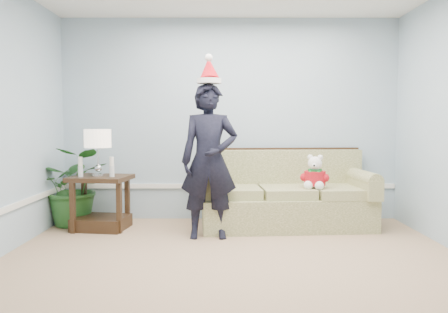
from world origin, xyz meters
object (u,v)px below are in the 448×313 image
at_px(sofa, 285,199).
at_px(houseplant, 75,186).
at_px(teddy_bear, 315,176).
at_px(table_lamp, 98,140).
at_px(side_table, 101,208).
at_px(man, 209,161).

bearing_deg(sofa, houseplant, 175.04).
bearing_deg(teddy_bear, table_lamp, -162.83).
xyz_separation_m(houseplant, teddy_bear, (3.00, -0.27, 0.16)).
height_order(side_table, table_lamp, table_lamp).
relative_size(side_table, man, 0.43).
height_order(side_table, houseplant, houseplant).
bearing_deg(teddy_bear, side_table, -163.75).
bearing_deg(teddy_bear, sofa, 163.73).
relative_size(houseplant, teddy_bear, 2.40).
bearing_deg(table_lamp, teddy_bear, -0.39).
height_order(sofa, table_lamp, table_lamp).
height_order(man, teddy_bear, man).
distance_m(sofa, houseplant, 2.67).
xyz_separation_m(side_table, man, (1.34, -0.41, 0.62)).
height_order(sofa, man, man).
distance_m(table_lamp, houseplant, 0.74).
relative_size(sofa, houseplant, 2.13).
bearing_deg(sofa, side_table, -179.85).
xyz_separation_m(sofa, side_table, (-2.29, -0.16, -0.09)).
bearing_deg(man, table_lamp, 162.77).
bearing_deg(sofa, man, -152.75).
bearing_deg(houseplant, teddy_bear, -5.17).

